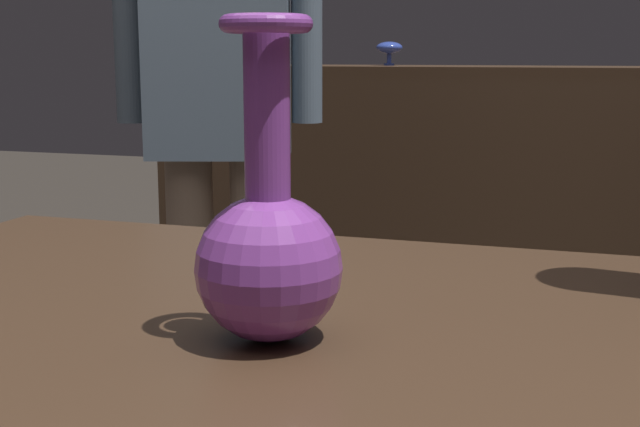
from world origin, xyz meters
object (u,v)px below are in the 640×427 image
Objects in this scene: visitor_near_left at (219,90)px; shelf_vase_far_left at (239,38)px; shelf_vase_left at (389,48)px; vase_centerpiece at (268,245)px.

shelf_vase_far_left is at bearing -86.88° from visitor_near_left.
shelf_vase_left is 1.17m from visitor_near_left.
visitor_near_left reaches higher than shelf_vase_left.
visitor_near_left reaches higher than shelf_vase_far_left.
shelf_vase_far_left is at bearing 113.67° from vase_centerpiece.
visitor_near_left is at bearing -69.20° from shelf_vase_far_left.
visitor_near_left reaches higher than vase_centerpiece.
shelf_vase_left is (-0.46, 2.34, 0.17)m from vase_centerpiece.
vase_centerpiece is 2.39m from shelf_vase_left.
shelf_vase_left is at bearing -113.50° from visitor_near_left.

